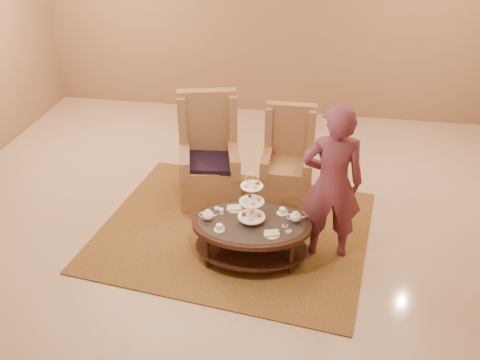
% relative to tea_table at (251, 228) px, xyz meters
% --- Properties ---
extents(ground, '(8.00, 8.00, 0.00)m').
position_rel_tea_table_xyz_m(ground, '(-0.28, 0.21, -0.40)').
color(ground, beige).
rests_on(ground, ground).
extents(ceiling, '(8.00, 8.00, 0.02)m').
position_rel_tea_table_xyz_m(ceiling, '(-0.28, 0.21, -0.40)').
color(ceiling, silver).
rests_on(ceiling, ground).
extents(wall_back, '(8.00, 0.04, 3.50)m').
position_rel_tea_table_xyz_m(wall_back, '(-0.28, 4.21, 1.35)').
color(wall_back, '#9B7754').
rests_on(wall_back, ground).
extents(rug, '(3.48, 3.02, 0.02)m').
position_rel_tea_table_xyz_m(rug, '(-0.28, 0.47, -0.40)').
color(rug, olive).
rests_on(rug, ground).
extents(tea_table, '(1.37, 0.98, 1.11)m').
position_rel_tea_table_xyz_m(tea_table, '(0.00, 0.00, 0.00)').
color(tea_table, black).
rests_on(tea_table, ground).
extents(armchair_left, '(0.93, 0.95, 1.41)m').
position_rel_tea_table_xyz_m(armchair_left, '(-0.75, 1.25, 0.07)').
color(armchair_left, '#9E714A').
rests_on(armchair_left, ground).
extents(armchair_right, '(0.66, 0.68, 1.22)m').
position_rel_tea_table_xyz_m(armchair_right, '(0.27, 1.49, 0.00)').
color(armchair_right, '#9E714A').
rests_on(armchair_right, ground).
extents(person, '(0.72, 0.51, 1.85)m').
position_rel_tea_table_xyz_m(person, '(0.84, 0.23, 0.52)').
color(person, brown).
rests_on(person, ground).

